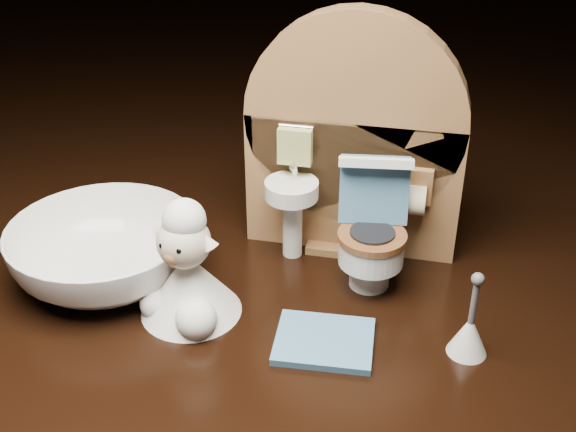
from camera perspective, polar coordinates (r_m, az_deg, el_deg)
name	(u,v)px	position (r m, az deg, el deg)	size (l,w,h in m)	color
backdrop_panel	(352,151)	(0.43, 5.08, 5.12)	(0.13, 0.05, 0.15)	olive
toy_toilet	(372,236)	(0.42, 6.62, -1.61)	(0.04, 0.05, 0.08)	white
bath_mat	(324,341)	(0.38, 2.88, -9.85)	(0.05, 0.04, 0.00)	teal
toilet_brush	(469,332)	(0.38, 14.13, -8.89)	(0.02, 0.02, 0.05)	white
plush_lamb	(187,276)	(0.39, -7.96, -4.70)	(0.06, 0.06, 0.07)	white
ceramic_bowl	(105,252)	(0.44, -14.28, -2.79)	(0.11, 0.11, 0.03)	white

